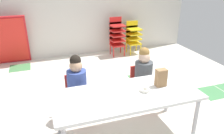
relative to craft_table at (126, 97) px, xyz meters
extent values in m
cube|color=silver|center=(0.02, 0.53, -0.56)|extent=(5.81, 5.50, 0.02)
cube|color=#478C51|center=(-1.33, 2.78, -0.55)|extent=(0.43, 0.43, 0.00)
cube|color=#478C51|center=(1.82, 0.53, -0.55)|extent=(0.43, 0.43, 0.00)
cube|color=#478C51|center=(0.92, 1.43, -0.55)|extent=(0.43, 0.43, 0.00)
cube|color=beige|center=(0.02, 3.28, 0.72)|extent=(5.81, 0.10, 2.54)
cube|color=white|center=(0.00, 0.00, 0.03)|extent=(1.72, 0.74, 0.04)
cylinder|color=#B2B2B7|center=(0.78, -0.31, -0.27)|extent=(0.05, 0.05, 0.56)
cylinder|color=#B2B2B7|center=(-0.78, 0.31, -0.27)|extent=(0.05, 0.05, 0.56)
cylinder|color=#B2B2B7|center=(0.78, 0.31, -0.27)|extent=(0.05, 0.05, 0.56)
cube|color=red|center=(-0.47, 0.59, -0.25)|extent=(0.32, 0.30, 0.03)
cube|color=red|center=(-0.47, 0.74, -0.10)|extent=(0.29, 0.02, 0.30)
cylinder|color=#384C99|center=(-0.47, 0.59, -0.03)|extent=(0.32, 0.32, 0.38)
sphere|color=tan|center=(-0.47, 0.59, 0.23)|extent=(0.17, 0.17, 0.17)
sphere|color=black|center=(-0.47, 0.60, 0.30)|extent=(0.15, 0.15, 0.15)
cylinder|color=red|center=(-0.61, 0.46, -0.40)|extent=(0.02, 0.02, 0.28)
cylinder|color=red|center=(-0.33, 0.46, -0.40)|extent=(0.02, 0.02, 0.28)
cylinder|color=red|center=(-0.61, 0.72, -0.40)|extent=(0.02, 0.02, 0.28)
cylinder|color=red|center=(-0.33, 0.72, -0.40)|extent=(0.02, 0.02, 0.28)
cube|color=red|center=(0.52, 0.59, -0.25)|extent=(0.32, 0.30, 0.03)
cube|color=red|center=(0.52, 0.74, -0.10)|extent=(0.29, 0.02, 0.30)
cylinder|color=#4C5156|center=(0.52, 0.59, -0.03)|extent=(0.33, 0.33, 0.38)
sphere|color=beige|center=(0.52, 0.59, 0.23)|extent=(0.17, 0.17, 0.17)
sphere|color=olive|center=(0.52, 0.60, 0.30)|extent=(0.15, 0.15, 0.15)
cylinder|color=red|center=(0.38, 0.46, -0.40)|extent=(0.02, 0.02, 0.28)
cylinder|color=red|center=(0.66, 0.46, -0.40)|extent=(0.02, 0.02, 0.28)
cylinder|color=red|center=(0.38, 0.72, -0.40)|extent=(0.02, 0.02, 0.28)
cylinder|color=red|center=(0.66, 0.72, -0.40)|extent=(0.02, 0.02, 0.28)
cube|color=red|center=(0.94, 2.87, -0.29)|extent=(0.32, 0.30, 0.03)
cube|color=red|center=(0.94, 3.01, -0.20)|extent=(0.30, 0.02, 0.18)
cube|color=red|center=(0.94, 2.87, -0.17)|extent=(0.32, 0.30, 0.03)
cube|color=red|center=(0.94, 3.01, -0.08)|extent=(0.30, 0.02, 0.18)
cube|color=red|center=(0.94, 2.87, -0.05)|extent=(0.32, 0.30, 0.03)
cube|color=red|center=(0.94, 3.01, 0.04)|extent=(0.30, 0.02, 0.18)
cube|color=red|center=(0.94, 2.87, 0.07)|extent=(0.32, 0.30, 0.03)
cube|color=red|center=(0.94, 3.01, 0.16)|extent=(0.30, 0.02, 0.18)
cube|color=red|center=(0.94, 2.87, 0.19)|extent=(0.32, 0.30, 0.03)
cube|color=red|center=(0.94, 3.01, 0.28)|extent=(0.30, 0.02, 0.18)
cylinder|color=red|center=(0.80, 2.74, -0.42)|extent=(0.02, 0.02, 0.26)
cylinder|color=red|center=(1.08, 2.74, -0.42)|extent=(0.02, 0.02, 0.26)
cylinder|color=red|center=(0.80, 3.00, -0.42)|extent=(0.02, 0.02, 0.26)
cylinder|color=red|center=(1.08, 3.00, -0.42)|extent=(0.02, 0.02, 0.26)
cube|color=yellow|center=(1.38, 2.87, -0.29)|extent=(0.32, 0.30, 0.03)
cube|color=yellow|center=(1.38, 3.01, -0.20)|extent=(0.30, 0.02, 0.18)
cube|color=yellow|center=(1.38, 2.87, -0.17)|extent=(0.32, 0.30, 0.03)
cube|color=yellow|center=(1.38, 3.01, -0.08)|extent=(0.30, 0.02, 0.18)
cube|color=yellow|center=(1.38, 2.87, -0.05)|extent=(0.32, 0.30, 0.03)
cube|color=yellow|center=(1.38, 3.01, 0.04)|extent=(0.30, 0.02, 0.18)
cube|color=yellow|center=(1.38, 2.87, 0.07)|extent=(0.32, 0.30, 0.03)
cube|color=yellow|center=(1.38, 3.01, 0.16)|extent=(0.30, 0.02, 0.18)
cylinder|color=yellow|center=(1.24, 2.74, -0.42)|extent=(0.02, 0.02, 0.26)
cylinder|color=yellow|center=(1.52, 2.74, -0.42)|extent=(0.02, 0.02, 0.26)
cylinder|color=yellow|center=(1.24, 3.00, -0.42)|extent=(0.02, 0.02, 0.26)
cylinder|color=yellow|center=(1.52, 3.00, -0.42)|extent=(0.02, 0.02, 0.26)
cube|color=red|center=(-1.55, 3.09, -0.01)|extent=(0.90, 0.28, 1.09)
cube|color=red|center=(-1.55, 3.05, -0.01)|extent=(0.83, 0.23, 0.99)
cube|color=#9E754C|center=(0.48, 0.05, 0.16)|extent=(0.13, 0.09, 0.22)
cylinder|color=white|center=(0.22, -0.03, 0.05)|extent=(0.18, 0.18, 0.01)
cylinder|color=white|center=(-0.51, 0.18, 0.05)|extent=(0.18, 0.18, 0.01)
torus|color=white|center=(0.22, -0.03, 0.08)|extent=(0.13, 0.13, 0.04)
camera|label=1|loc=(-0.90, -2.11, 1.35)|focal=36.08mm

